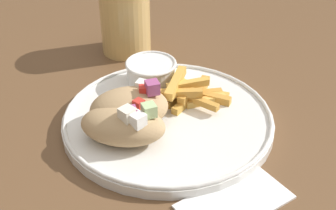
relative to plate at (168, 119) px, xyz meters
name	(u,v)px	position (x,y,z in m)	size (l,w,h in m)	color
table	(170,146)	(0.02, 0.03, -0.08)	(1.30, 1.30, 0.71)	brown
napkin	(235,202)	(-0.02, -0.17, -0.01)	(0.13, 0.07, 0.00)	white
plate	(168,119)	(0.00, 0.00, 0.00)	(0.30, 0.30, 0.02)	white
pita_sandwich_near	(124,125)	(-0.08, -0.01, 0.03)	(0.13, 0.13, 0.06)	tan
pita_sandwich_far	(130,108)	(-0.05, 0.02, 0.03)	(0.13, 0.11, 0.06)	tan
fries_pile	(188,92)	(0.05, 0.02, 0.02)	(0.12, 0.11, 0.04)	gold
sauce_ramekin	(151,72)	(0.03, 0.09, 0.03)	(0.08, 0.08, 0.04)	white
water_glass	(125,23)	(0.07, 0.23, 0.04)	(0.09, 0.09, 0.12)	tan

